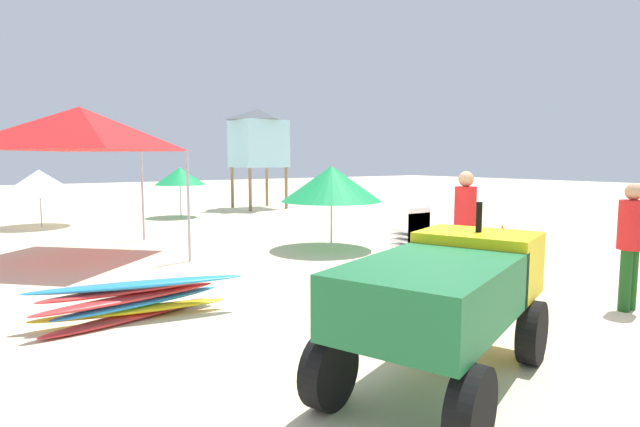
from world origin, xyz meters
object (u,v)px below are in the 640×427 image
popup_canopy (80,129)px  traffic_cone_near (502,238)px  stacked_plastic_chairs (414,234)px  lifeguard_tower (258,138)px  traffic_cone_far (509,264)px  beach_umbrella_mid (331,184)px  lifeguard_near_left (465,221)px  utility_cart (448,290)px  surfboard_pile (135,300)px  beach_umbrella_far (180,176)px  lifeguard_near_center (631,238)px  beach_umbrella_left (39,183)px

popup_canopy → traffic_cone_near: bearing=-30.6°
stacked_plastic_chairs → lifeguard_tower: 12.13m
traffic_cone_far → beach_umbrella_mid: bearing=98.5°
beach_umbrella_mid → traffic_cone_near: bearing=-40.5°
lifeguard_near_left → utility_cart: bearing=-143.0°
beach_umbrella_mid → lifeguard_tower: bearing=71.6°
lifeguard_tower → traffic_cone_far: 13.37m
stacked_plastic_chairs → traffic_cone_far: bearing=-62.7°
beach_umbrella_mid → surfboard_pile: bearing=-151.7°
beach_umbrella_far → traffic_cone_near: size_ratio=2.88×
stacked_plastic_chairs → traffic_cone_far: (0.72, -1.39, -0.38)m
lifeguard_near_left → lifeguard_near_center: bearing=-69.2°
traffic_cone_near → traffic_cone_far: 2.69m
surfboard_pile → lifeguard_near_left: size_ratio=1.42×
utility_cart → beach_umbrella_mid: beach_umbrella_mid is taller
lifeguard_near_left → traffic_cone_far: size_ratio=3.18×
surfboard_pile → traffic_cone_near: bearing=2.0°
stacked_plastic_chairs → traffic_cone_far: size_ratio=2.03×
beach_umbrella_left → lifeguard_near_center: bearing=-68.7°
lifeguard_tower → traffic_cone_near: (-0.26, -11.27, -2.47)m
popup_canopy → lifeguard_tower: bearing=42.9°
beach_umbrella_mid → traffic_cone_near: size_ratio=3.74×
lifeguard_near_left → surfboard_pile: bearing=165.2°
popup_canopy → beach_umbrella_left: size_ratio=1.50×
stacked_plastic_chairs → beach_umbrella_left: bearing=114.3°
traffic_cone_near → beach_umbrella_left: bearing=126.8°
beach_umbrella_mid → lifeguard_near_center: bearing=-85.2°
utility_cart → lifeguard_near_left: lifeguard_near_left is taller
beach_umbrella_mid → beach_umbrella_left: bearing=121.8°
beach_umbrella_far → beach_umbrella_mid: bearing=-85.5°
popup_canopy → beach_umbrella_left: popup_canopy is taller
lifeguard_near_center → beach_umbrella_far: 13.56m
lifeguard_near_left → popup_canopy: popup_canopy is taller
lifeguard_near_center → traffic_cone_far: bearing=86.5°
utility_cart → traffic_cone_near: size_ratio=4.86×
lifeguard_near_left → beach_umbrella_left: lifeguard_near_left is taller
lifeguard_tower → beach_umbrella_far: 4.03m
beach_umbrella_mid → traffic_cone_far: (0.59, -3.97, -1.13)m
beach_umbrella_left → beach_umbrella_mid: beach_umbrella_mid is taller
beach_umbrella_far → traffic_cone_far: size_ratio=3.03×
lifeguard_near_left → beach_umbrella_far: lifeguard_near_left is taller
traffic_cone_far → beach_umbrella_left: bearing=114.7°
stacked_plastic_chairs → beach_umbrella_mid: size_ratio=0.51×
surfboard_pile → beach_umbrella_mid: size_ratio=1.15×
beach_umbrella_left → beach_umbrella_mid: (4.73, -7.63, 0.14)m
utility_cart → lifeguard_near_center: lifeguard_near_center is taller
popup_canopy → traffic_cone_near: popup_canopy is taller
lifeguard_tower → beach_umbrella_left: bearing=-170.3°
beach_umbrella_far → traffic_cone_far: (1.20, -11.72, -1.09)m
utility_cart → beach_umbrella_mid: 6.54m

